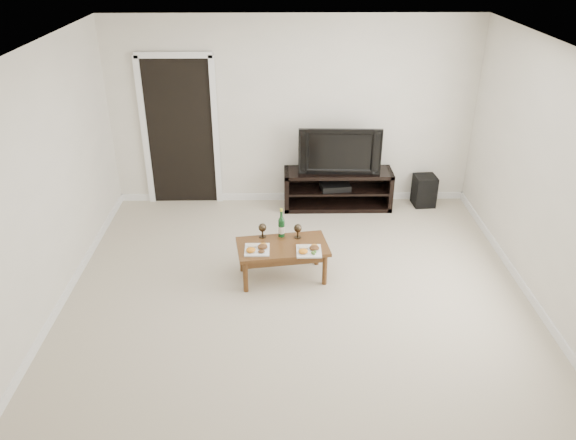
# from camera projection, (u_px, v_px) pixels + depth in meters

# --- Properties ---
(floor) EXTENTS (5.50, 5.50, 0.00)m
(floor) POSITION_uv_depth(u_px,v_px,m) (298.00, 313.00, 5.82)
(floor) COLOR beige
(floor) RESTS_ON ground
(back_wall) EXTENTS (5.00, 0.04, 2.60)m
(back_wall) POSITION_uv_depth(u_px,v_px,m) (293.00, 113.00, 7.67)
(back_wall) COLOR beige
(back_wall) RESTS_ON ground
(ceiling) EXTENTS (5.00, 5.50, 0.04)m
(ceiling) POSITION_uv_depth(u_px,v_px,m) (301.00, 55.00, 4.61)
(ceiling) COLOR white
(ceiling) RESTS_ON back_wall
(doorway) EXTENTS (0.90, 0.02, 2.05)m
(doorway) POSITION_uv_depth(u_px,v_px,m) (181.00, 133.00, 7.75)
(doorway) COLOR black
(doorway) RESTS_ON ground
(media_console) EXTENTS (1.51, 0.45, 0.55)m
(media_console) POSITION_uv_depth(u_px,v_px,m) (338.00, 189.00, 7.91)
(media_console) COLOR black
(media_console) RESTS_ON ground
(television) EXTENTS (1.12, 0.19, 0.64)m
(television) POSITION_uv_depth(u_px,v_px,m) (339.00, 149.00, 7.64)
(television) COLOR black
(television) RESTS_ON media_console
(av_receiver) EXTENTS (0.43, 0.34, 0.08)m
(av_receiver) POSITION_uv_depth(u_px,v_px,m) (335.00, 186.00, 7.88)
(av_receiver) COLOR black
(av_receiver) RESTS_ON media_console
(subwoofer) EXTENTS (0.32, 0.32, 0.44)m
(subwoofer) POSITION_uv_depth(u_px,v_px,m) (424.00, 191.00, 8.00)
(subwoofer) COLOR black
(subwoofer) RESTS_ON ground
(coffee_table) EXTENTS (1.07, 0.69, 0.42)m
(coffee_table) POSITION_uv_depth(u_px,v_px,m) (283.00, 261.00, 6.32)
(coffee_table) COLOR #543717
(coffee_table) RESTS_ON ground
(plate_left) EXTENTS (0.27, 0.27, 0.07)m
(plate_left) POSITION_uv_depth(u_px,v_px,m) (257.00, 248.00, 6.11)
(plate_left) COLOR white
(plate_left) RESTS_ON coffee_table
(plate_right) EXTENTS (0.27, 0.27, 0.07)m
(plate_right) POSITION_uv_depth(u_px,v_px,m) (309.00, 249.00, 6.08)
(plate_right) COLOR white
(plate_right) RESTS_ON coffee_table
(wine_bottle) EXTENTS (0.07, 0.07, 0.35)m
(wine_bottle) POSITION_uv_depth(u_px,v_px,m) (281.00, 223.00, 6.33)
(wine_bottle) COLOR #103C18
(wine_bottle) RESTS_ON coffee_table
(goblet_left) EXTENTS (0.09, 0.09, 0.17)m
(goblet_left) POSITION_uv_depth(u_px,v_px,m) (262.00, 230.00, 6.35)
(goblet_left) COLOR #32281B
(goblet_left) RESTS_ON coffee_table
(goblet_right) EXTENTS (0.09, 0.09, 0.17)m
(goblet_right) POSITION_uv_depth(u_px,v_px,m) (298.00, 231.00, 6.34)
(goblet_right) COLOR #32281B
(goblet_right) RESTS_ON coffee_table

